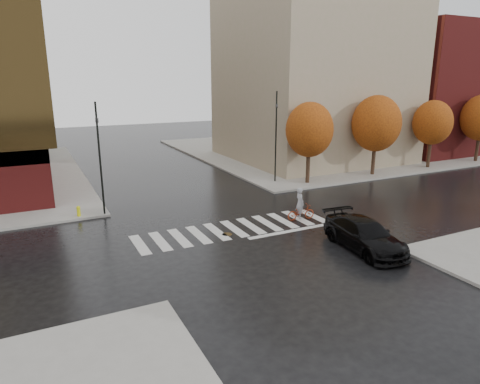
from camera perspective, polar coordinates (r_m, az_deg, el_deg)
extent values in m
plane|color=black|center=(24.45, -0.28, -5.27)|extent=(120.00, 120.00, 0.00)
cube|color=gray|center=(52.61, 10.21, 5.62)|extent=(30.00, 30.00, 0.15)
cube|color=silver|center=(24.87, -0.79, -4.90)|extent=(12.00, 3.00, 0.01)
cube|color=gray|center=(46.34, 9.67, 15.68)|extent=(16.00, 16.00, 18.00)
cube|color=maroon|center=(56.56, 23.76, 12.48)|extent=(14.00, 14.00, 14.00)
cylinder|color=black|center=(35.15, 9.05, 3.48)|extent=(0.32, 0.32, 2.80)
ellipsoid|color=#AB4D10|center=(34.69, 9.25, 8.21)|extent=(3.80, 3.80, 4.37)
cylinder|color=black|center=(39.58, 17.37, 4.27)|extent=(0.32, 0.32, 2.80)
ellipsoid|color=#AB4D10|center=(39.16, 17.72, 8.70)|extent=(4.20, 4.20, 4.83)
cylinder|color=black|center=(44.67, 23.91, 4.83)|extent=(0.32, 0.32, 2.80)
ellipsoid|color=#AB4D10|center=(44.32, 24.31, 8.44)|extent=(3.60, 3.60, 4.14)
cylinder|color=black|center=(50.22, 29.08, 5.23)|extent=(0.32, 0.32, 2.80)
imported|color=black|center=(22.68, 16.25, -5.50)|extent=(2.62, 5.47, 1.54)
imported|color=maroon|center=(26.55, 8.12, -2.69)|extent=(1.85, 0.80, 0.94)
imported|color=#A1A2A9|center=(26.31, 7.99, -1.46)|extent=(0.53, 0.74, 1.91)
cylinder|color=black|center=(27.57, -18.16, 4.14)|extent=(0.12, 0.12, 6.96)
imported|color=black|center=(27.23, -18.60, 9.35)|extent=(0.22, 0.20, 0.87)
cylinder|color=black|center=(34.93, 4.80, 7.29)|extent=(0.12, 0.12, 7.29)
imported|color=black|center=(34.68, 4.90, 11.62)|extent=(0.16, 0.19, 0.91)
cylinder|color=#CDCE0C|center=(28.34, -20.71, -2.50)|extent=(0.22, 0.22, 0.54)
sphere|color=#CDCE0C|center=(28.26, -20.76, -1.97)|extent=(0.24, 0.24, 0.24)
cylinder|color=#483519|center=(24.01, -1.72, -5.66)|extent=(0.62, 0.62, 0.01)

